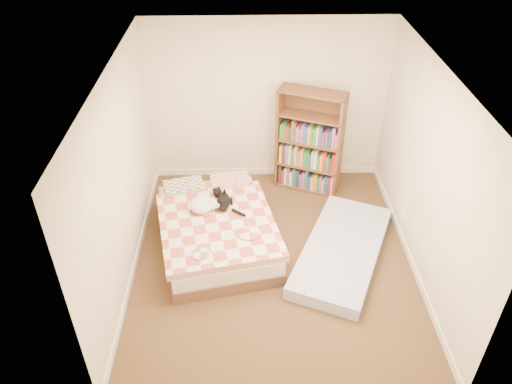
{
  "coord_description": "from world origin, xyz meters",
  "views": [
    {
      "loc": [
        -0.33,
        -4.7,
        4.42
      ],
      "look_at": [
        -0.21,
        0.3,
        0.85
      ],
      "focal_mm": 35.0,
      "sensor_mm": 36.0,
      "label": 1
    }
  ],
  "objects_px": {
    "black_cat": "(224,200)",
    "white_dog": "(202,205)",
    "floor_mattress": "(342,251)",
    "bookshelf": "(308,153)",
    "bed": "(217,228)"
  },
  "relations": [
    {
      "from": "bed",
      "to": "floor_mattress",
      "type": "distance_m",
      "value": 1.65
    },
    {
      "from": "bookshelf",
      "to": "floor_mattress",
      "type": "height_order",
      "value": "bookshelf"
    },
    {
      "from": "bed",
      "to": "floor_mattress",
      "type": "xyz_separation_m",
      "value": [
        1.62,
        -0.32,
        -0.15
      ]
    },
    {
      "from": "bed",
      "to": "floor_mattress",
      "type": "relative_size",
      "value": 1.1
    },
    {
      "from": "bookshelf",
      "to": "white_dog",
      "type": "relative_size",
      "value": 3.41
    },
    {
      "from": "white_dog",
      "to": "floor_mattress",
      "type": "bearing_deg",
      "value": -49.23
    },
    {
      "from": "bookshelf",
      "to": "black_cat",
      "type": "xyz_separation_m",
      "value": [
        -1.23,
        -1.08,
        -0.04
      ]
    },
    {
      "from": "bookshelf",
      "to": "black_cat",
      "type": "height_order",
      "value": "bookshelf"
    },
    {
      "from": "black_cat",
      "to": "white_dog",
      "type": "distance_m",
      "value": 0.3
    },
    {
      "from": "bed",
      "to": "white_dog",
      "type": "distance_m",
      "value": 0.37
    },
    {
      "from": "bed",
      "to": "black_cat",
      "type": "height_order",
      "value": "black_cat"
    },
    {
      "from": "floor_mattress",
      "to": "bookshelf",
      "type": "bearing_deg",
      "value": 124.06
    },
    {
      "from": "floor_mattress",
      "to": "black_cat",
      "type": "bearing_deg",
      "value": -175.57
    },
    {
      "from": "bed",
      "to": "black_cat",
      "type": "relative_size",
      "value": 3.3
    },
    {
      "from": "bookshelf",
      "to": "white_dog",
      "type": "bearing_deg",
      "value": -118.36
    }
  ]
}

